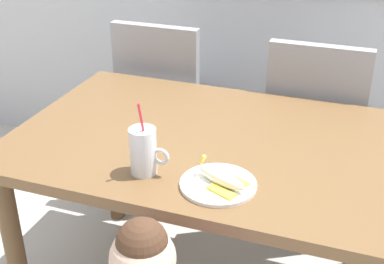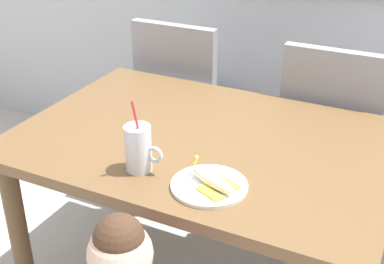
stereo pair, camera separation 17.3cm
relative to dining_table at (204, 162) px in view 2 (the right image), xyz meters
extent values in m
cube|color=brown|center=(0.00, 0.00, 0.08)|extent=(1.31, 0.92, 0.04)
cylinder|color=brown|center=(-0.58, -0.38, -0.29)|extent=(0.07, 0.07, 0.71)
cylinder|color=brown|center=(-0.58, 0.38, -0.29)|extent=(0.07, 0.07, 0.71)
cylinder|color=brown|center=(0.58, 0.38, -0.29)|extent=(0.07, 0.07, 0.71)
cube|color=gray|center=(-0.42, 0.76, -0.19)|extent=(0.44, 0.44, 0.06)
cube|color=gray|center=(-0.42, 0.56, 0.08)|extent=(0.42, 0.05, 0.48)
cylinder|color=black|center=(-0.23, 0.95, -0.43)|extent=(0.04, 0.04, 0.42)
cylinder|color=black|center=(-0.61, 0.95, -0.43)|extent=(0.04, 0.04, 0.42)
cylinder|color=black|center=(-0.23, 0.57, -0.43)|extent=(0.04, 0.04, 0.42)
cylinder|color=black|center=(-0.61, 0.57, -0.43)|extent=(0.04, 0.04, 0.42)
cube|color=gray|center=(0.33, 0.72, -0.19)|extent=(0.44, 0.44, 0.06)
cube|color=gray|center=(0.33, 0.52, 0.08)|extent=(0.42, 0.05, 0.48)
cylinder|color=black|center=(0.52, 0.91, -0.43)|extent=(0.04, 0.04, 0.42)
cylinder|color=black|center=(0.14, 0.91, -0.43)|extent=(0.04, 0.04, 0.42)
cylinder|color=black|center=(0.52, 0.53, -0.43)|extent=(0.04, 0.04, 0.42)
cylinder|color=black|center=(0.14, 0.53, -0.43)|extent=(0.04, 0.04, 0.42)
sphere|color=beige|center=(0.06, -0.63, 0.08)|extent=(0.17, 0.17, 0.17)
sphere|color=#472D1E|center=(0.06, -0.63, 0.13)|extent=(0.13, 0.13, 0.13)
cylinder|color=silver|center=(-0.09, -0.29, 0.18)|extent=(0.08, 0.08, 0.15)
cylinder|color=beige|center=(-0.09, -0.29, 0.15)|extent=(0.07, 0.07, 0.08)
torus|color=silver|center=(-0.03, -0.29, 0.17)|extent=(0.06, 0.01, 0.06)
cylinder|color=#E5333F|center=(-0.08, -0.30, 0.25)|extent=(0.01, 0.06, 0.22)
cylinder|color=white|center=(0.15, -0.29, 0.11)|extent=(0.23, 0.23, 0.01)
ellipsoid|color=#F4EAC6|center=(0.16, -0.29, 0.14)|extent=(0.17, 0.11, 0.04)
cube|color=yellow|center=(0.17, -0.34, 0.12)|extent=(0.10, 0.07, 0.01)
cube|color=yellow|center=(0.19, -0.26, 0.12)|extent=(0.10, 0.07, 0.01)
cylinder|color=yellow|center=(0.09, -0.26, 0.17)|extent=(0.03, 0.02, 0.03)
camera|label=1|loc=(0.52, -1.54, 0.96)|focal=48.78mm
camera|label=2|loc=(0.68, -1.47, 0.96)|focal=48.78mm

